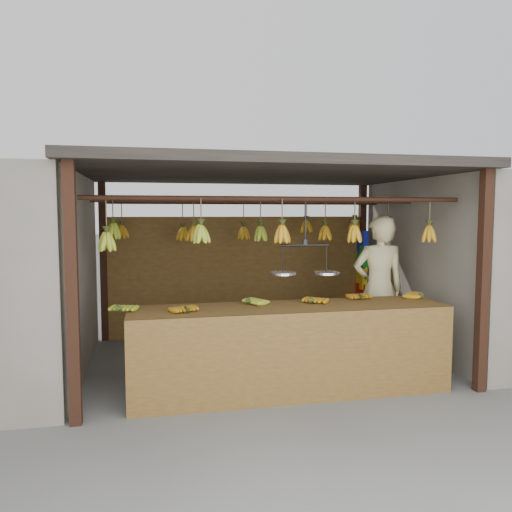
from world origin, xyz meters
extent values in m
plane|color=#5B5B57|center=(0.00, 0.00, 0.00)|extent=(80.00, 80.00, 0.00)
cube|color=black|center=(-2.00, -1.50, 1.15)|extent=(0.10, 0.10, 2.30)
cube|color=black|center=(2.00, -1.50, 1.15)|extent=(0.10, 0.10, 2.30)
cube|color=black|center=(-2.00, 1.50, 1.15)|extent=(0.10, 0.10, 2.30)
cube|color=black|center=(2.00, 1.50, 1.15)|extent=(0.10, 0.10, 2.30)
cube|color=black|center=(0.00, 0.00, 2.35)|extent=(4.30, 3.30, 0.10)
cylinder|color=black|center=(0.00, -1.00, 2.00)|extent=(4.00, 0.05, 0.05)
cylinder|color=black|center=(0.00, 0.00, 2.00)|extent=(4.00, 0.05, 0.05)
cylinder|color=black|center=(0.00, 1.00, 2.00)|extent=(4.00, 0.05, 0.05)
cube|color=brown|center=(0.00, 1.50, 0.90)|extent=(4.00, 0.06, 1.80)
cube|color=brown|center=(0.06, -1.10, 0.86)|extent=(3.26, 0.72, 0.08)
cube|color=brown|center=(0.06, -1.46, 0.45)|extent=(3.26, 0.04, 0.90)
cube|color=black|center=(-1.47, -1.41, 0.41)|extent=(0.07, 0.07, 0.82)
cube|color=black|center=(1.59, -1.41, 0.41)|extent=(0.07, 0.07, 0.82)
cube|color=black|center=(-1.47, -0.79, 0.41)|extent=(0.07, 0.07, 0.82)
cube|color=black|center=(1.59, -0.79, 0.41)|extent=(0.07, 0.07, 0.82)
ellipsoid|color=#92A523|center=(-1.63, -1.10, 0.93)|extent=(0.25, 0.28, 0.06)
ellipsoid|color=#AD7712|center=(-0.99, -1.26, 0.93)|extent=(0.26, 0.29, 0.06)
ellipsoid|color=#92A523|center=(-0.34, -0.96, 0.93)|extent=(0.30, 0.27, 0.06)
ellipsoid|color=#AD7712|center=(0.32, -1.05, 0.93)|extent=(0.29, 0.30, 0.06)
ellipsoid|color=#AD7712|center=(0.93, -0.93, 0.93)|extent=(0.19, 0.25, 0.06)
ellipsoid|color=#AD7712|center=(1.62, -0.97, 0.93)|extent=(0.30, 0.29, 0.06)
ellipsoid|color=#92A523|center=(-1.75, -0.97, 1.58)|extent=(0.16, 0.16, 0.28)
ellipsoid|color=#92A523|center=(-0.84, -1.02, 1.65)|extent=(0.16, 0.16, 0.28)
ellipsoid|color=#AD7712|center=(-0.01, -1.04, 1.64)|extent=(0.16, 0.16, 0.28)
ellipsoid|color=#AD7712|center=(0.81, -0.96, 1.63)|extent=(0.16, 0.16, 0.28)
ellipsoid|color=#AD7712|center=(1.68, -0.99, 1.62)|extent=(0.16, 0.16, 0.28)
ellipsoid|color=#92A523|center=(-1.75, -0.03, 1.65)|extent=(0.16, 0.16, 0.28)
ellipsoid|color=#AD7712|center=(-0.82, 0.00, 1.61)|extent=(0.16, 0.16, 0.28)
ellipsoid|color=#92A523|center=(-0.01, -0.03, 1.60)|extent=(0.16, 0.16, 0.28)
ellipsoid|color=#AD7712|center=(0.83, 0.00, 1.60)|extent=(0.16, 0.16, 0.28)
ellipsoid|color=#92A523|center=(1.69, 0.00, 1.67)|extent=(0.16, 0.16, 0.28)
ellipsoid|color=#AD7712|center=(-1.71, 1.01, 1.60)|extent=(0.16, 0.16, 0.28)
ellipsoid|color=#AD7712|center=(-0.89, 1.00, 1.56)|extent=(0.16, 0.16, 0.28)
ellipsoid|color=#AD7712|center=(-0.03, 0.99, 1.57)|extent=(0.16, 0.16, 0.28)
ellipsoid|color=#AD7712|center=(0.90, 0.98, 1.66)|extent=(0.16, 0.16, 0.28)
ellipsoid|color=#AD7712|center=(1.66, 1.01, 1.68)|extent=(0.16, 0.16, 0.28)
cylinder|color=black|center=(0.25, -1.00, 1.76)|extent=(0.02, 0.02, 0.48)
cylinder|color=black|center=(0.25, -1.00, 1.52)|extent=(0.50, 0.09, 0.02)
cylinder|color=silver|center=(0.02, -0.97, 1.22)|extent=(0.27, 0.27, 0.02)
cylinder|color=silver|center=(0.47, -1.03, 1.22)|extent=(0.27, 0.27, 0.02)
imported|color=beige|center=(1.46, -0.24, 0.91)|extent=(0.69, 0.48, 1.82)
cube|color=#1426BF|center=(1.94, 1.35, 1.41)|extent=(0.08, 0.26, 0.34)
cube|color=#199926|center=(1.94, 1.35, 1.18)|extent=(0.08, 0.26, 0.34)
cube|color=yellow|center=(1.94, 1.35, 0.82)|extent=(0.08, 0.26, 0.34)
cube|color=red|center=(1.94, 1.35, 0.57)|extent=(0.08, 0.26, 0.34)
camera|label=1|loc=(-1.34, -5.97, 1.85)|focal=35.00mm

